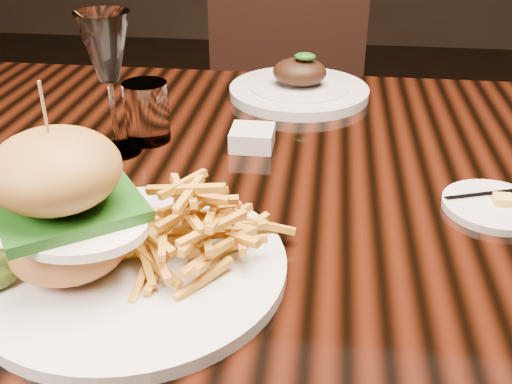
# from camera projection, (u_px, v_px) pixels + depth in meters

# --- Properties ---
(dining_table) EXTENTS (1.60, 0.90, 0.75)m
(dining_table) POSITION_uv_depth(u_px,v_px,m) (291.00, 219.00, 0.88)
(dining_table) COLOR black
(dining_table) RESTS_ON ground
(burger_plate) EXTENTS (0.33, 0.33, 0.22)m
(burger_plate) POSITION_uv_depth(u_px,v_px,m) (123.00, 227.00, 0.61)
(burger_plate) COLOR silver
(burger_plate) RESTS_ON dining_table
(side_saucer) EXTENTS (0.13, 0.13, 0.02)m
(side_saucer) POSITION_uv_depth(u_px,v_px,m) (494.00, 206.00, 0.75)
(side_saucer) COLOR silver
(side_saucer) RESTS_ON dining_table
(ramekin) EXTENTS (0.07, 0.07, 0.03)m
(ramekin) POSITION_uv_depth(u_px,v_px,m) (252.00, 138.00, 0.91)
(ramekin) COLOR silver
(ramekin) RESTS_ON dining_table
(wine_glass) EXTENTS (0.08, 0.08, 0.21)m
(wine_glass) POSITION_uv_depth(u_px,v_px,m) (106.00, 52.00, 0.83)
(wine_glass) COLOR white
(wine_glass) RESTS_ON dining_table
(water_tumbler) EXTENTS (0.07, 0.07, 0.09)m
(water_tumbler) POSITION_uv_depth(u_px,v_px,m) (147.00, 112.00, 0.92)
(water_tumbler) COLOR white
(water_tumbler) RESTS_ON dining_table
(far_dish) EXTENTS (0.26, 0.26, 0.09)m
(far_dish) POSITION_uv_depth(u_px,v_px,m) (299.00, 88.00, 1.11)
(far_dish) COLOR silver
(far_dish) RESTS_ON dining_table
(chair_far) EXTENTS (0.51, 0.51, 0.95)m
(chair_far) POSITION_uv_depth(u_px,v_px,m) (287.00, 97.00, 1.73)
(chair_far) COLOR black
(chair_far) RESTS_ON ground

